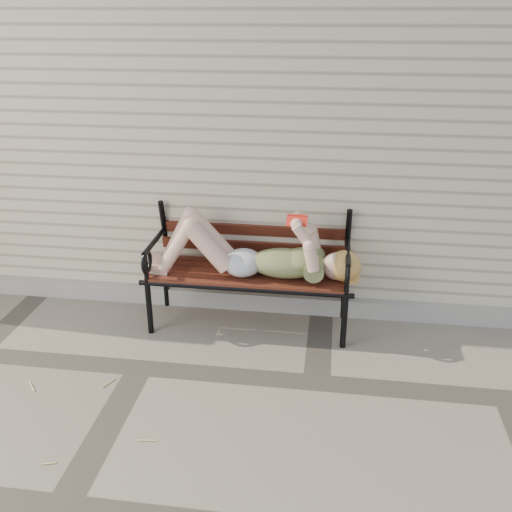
# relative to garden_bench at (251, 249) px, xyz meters

# --- Properties ---
(ground) EXTENTS (80.00, 80.00, 0.00)m
(ground) POSITION_rel_garden_bench_xyz_m (-0.68, -0.81, -0.61)
(ground) COLOR #7A6D5E
(ground) RESTS_ON ground
(house_wall) EXTENTS (8.00, 4.00, 3.00)m
(house_wall) POSITION_rel_garden_bench_xyz_m (-0.68, 2.19, 0.89)
(house_wall) COLOR beige
(house_wall) RESTS_ON ground
(foundation_strip) EXTENTS (8.00, 0.10, 0.15)m
(foundation_strip) POSITION_rel_garden_bench_xyz_m (-0.68, 0.16, -0.54)
(foundation_strip) COLOR gray
(foundation_strip) RESTS_ON ground
(garden_bench) EXTENTS (1.69, 0.67, 1.10)m
(garden_bench) POSITION_rel_garden_bench_xyz_m (0.00, 0.00, 0.00)
(garden_bench) COLOR black
(garden_bench) RESTS_ON ground
(reading_woman) EXTENTS (1.60, 0.36, 0.50)m
(reading_woman) POSITION_rel_garden_bench_xyz_m (0.01, -0.13, 0.04)
(reading_woman) COLOR #0A364B
(reading_woman) RESTS_ON ground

